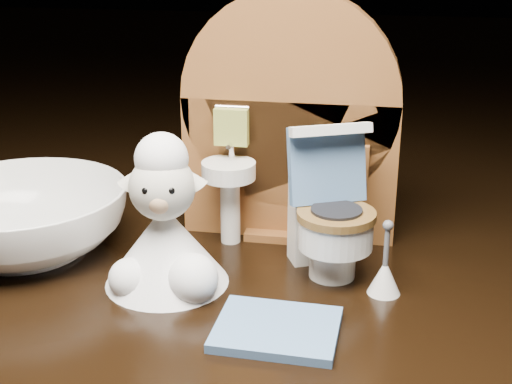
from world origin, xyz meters
TOP-DOWN VIEW (x-y plane):
  - backdrop_panel at (-0.00, 0.06)m, footprint 0.13×0.05m
  - toy_toilet at (0.03, 0.02)m, footprint 0.05×0.06m
  - bath_mat at (0.01, -0.05)m, footprint 0.06×0.05m
  - toilet_brush at (0.06, -0.00)m, footprint 0.02×0.02m
  - plush_lamb at (-0.05, -0.01)m, footprint 0.07×0.07m
  - ceramic_bowl at (-0.15, 0.01)m, footprint 0.14×0.14m

SIDE VIEW (x-z plane):
  - bath_mat at x=0.01m, z-range 0.00..0.00m
  - toilet_brush at x=0.06m, z-range -0.01..0.03m
  - ceramic_bowl at x=-0.15m, z-range 0.00..0.04m
  - plush_lamb at x=-0.05m, z-range -0.01..0.07m
  - toy_toilet at x=0.03m, z-range -0.01..0.07m
  - backdrop_panel at x=0.00m, z-range -0.01..0.14m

